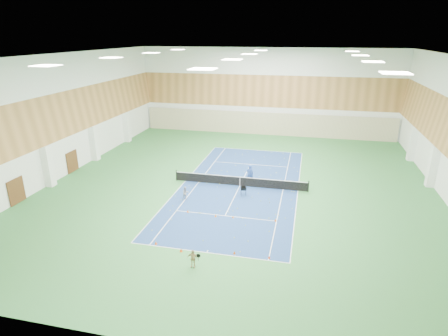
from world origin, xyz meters
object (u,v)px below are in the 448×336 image
Objects in this scene: child_apron at (193,258)px; ball_cart at (243,191)px; child_court at (186,193)px; tennis_net at (240,181)px; coach at (250,174)px.

ball_cart is (1.15, 11.47, -0.18)m from child_apron.
ball_cart is (4.80, 1.95, -0.17)m from child_court.
child_court is at bearing -134.85° from tennis_net.
tennis_net is 5.78m from child_court.
child_apron is (3.65, -9.52, 0.01)m from child_court.
child_apron reaches higher than child_court.
child_apron is (-0.42, -13.62, 0.06)m from tennis_net.
child_court is at bearing -174.88° from ball_cart.
tennis_net is 10.70× the size of child_court.
tennis_net reaches higher than ball_cart.
child_court is 1.39× the size of ball_cart.
tennis_net is at bearing 91.70° from ball_cart.
coach is at bearing 52.54° from tennis_net.
child_court reaches higher than tennis_net.
child_court is 0.99× the size of child_apron.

